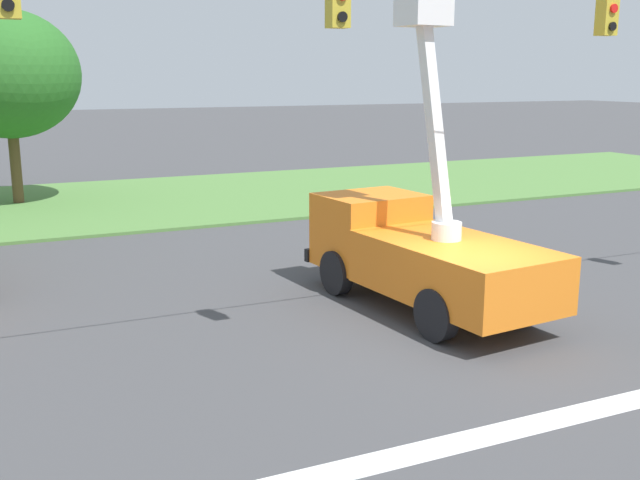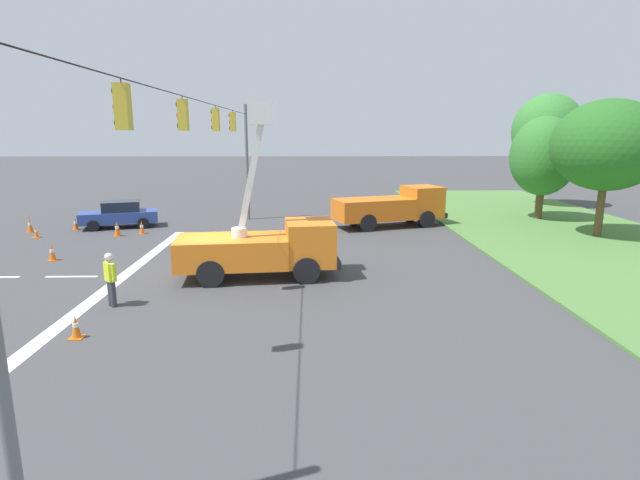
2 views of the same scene
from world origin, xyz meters
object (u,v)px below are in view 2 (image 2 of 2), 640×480
object	(u,v)px
sedan_blue	(120,214)
utility_truck_support_near	(393,207)
tree_centre	(608,145)
road_worker	(110,276)
tree_west	(544,156)
traffic_cone_far_left	(30,225)
traffic_cone_far_right	(52,252)
traffic_cone_near_bucket	(36,232)
traffic_cone_lane_edge_b	(142,227)
traffic_cone_foreground_right	(117,229)
traffic_cone_mid_left	(76,327)
traffic_cone_foreground_left	(75,224)
tree_far_west	(547,131)
utility_truck_bucket_lift	(263,244)

from	to	relation	value
sedan_blue	utility_truck_support_near	bearing A→B (deg)	89.88
tree_centre	road_worker	xyz separation A→B (m)	(10.20, -21.68, -3.84)
tree_west	road_worker	world-z (taller)	tree_west
traffic_cone_far_left	traffic_cone_far_right	world-z (taller)	traffic_cone_far_left
traffic_cone_far_right	road_worker	bearing A→B (deg)	39.28
traffic_cone_near_bucket	traffic_cone_lane_edge_b	xyz separation A→B (m)	(-0.90, 5.30, 0.08)
traffic_cone_foreground_right	traffic_cone_lane_edge_b	xyz separation A→B (m)	(-0.58, 1.13, -0.05)
sedan_blue	traffic_cone_lane_edge_b	bearing A→B (deg)	43.91
traffic_cone_mid_left	traffic_cone_foreground_right	bearing A→B (deg)	-163.73
utility_truck_support_near	traffic_cone_foreground_left	size ratio (longest dim) A/B	10.00
road_worker	traffic_cone_foreground_right	world-z (taller)	road_worker
traffic_cone_foreground_right	traffic_cone_near_bucket	bearing A→B (deg)	-85.72
tree_west	traffic_cone_mid_left	xyz separation A→B (m)	(18.34, -21.03, -3.72)
traffic_cone_foreground_left	traffic_cone_near_bucket	xyz separation A→B (m)	(2.23, -1.07, -0.05)
tree_far_west	tree_west	xyz separation A→B (m)	(6.14, -3.00, -1.55)
sedan_blue	traffic_cone_foreground_right	size ratio (longest dim) A/B	5.58
traffic_cone_mid_left	traffic_cone_lane_edge_b	size ratio (longest dim) A/B	0.89
traffic_cone_far_left	traffic_cone_foreground_right	bearing A→B (deg)	77.62
tree_far_west	traffic_cone_lane_edge_b	distance (m)	29.23
utility_truck_bucket_lift	traffic_cone_far_left	distance (m)	16.64
tree_far_west	traffic_cone_mid_left	distance (m)	34.70
tree_centre	traffic_cone_far_left	distance (m)	31.38
tree_far_west	utility_truck_bucket_lift	xyz separation A→B (m)	(18.68, -19.46, -4.28)
traffic_cone_lane_edge_b	traffic_cone_far_left	size ratio (longest dim) A/B	0.91
traffic_cone_foreground_left	traffic_cone_lane_edge_b	size ratio (longest dim) A/B	0.94
traffic_cone_foreground_right	traffic_cone_far_right	bearing A→B (deg)	-9.37
traffic_cone_foreground_right	traffic_cone_far_right	xyz separation A→B (m)	(5.24, -0.86, -0.04)
utility_truck_bucket_lift	traffic_cone_near_bucket	bearing A→B (deg)	-121.03
tree_centre	traffic_cone_foreground_right	size ratio (longest dim) A/B	8.66
traffic_cone_far_right	tree_far_west	bearing A→B (deg)	118.85
road_worker	traffic_cone_foreground_left	bearing A→B (deg)	-151.52
sedan_blue	traffic_cone_foreground_left	bearing A→B (deg)	-74.54
tree_centre	utility_truck_support_near	world-z (taller)	tree_centre
tree_far_west	utility_truck_bucket_lift	size ratio (longest dim) A/B	1.26
sedan_blue	traffic_cone_mid_left	xyz separation A→B (m)	(16.35, 4.79, -0.47)
tree_far_west	traffic_cone_far_left	xyz separation A→B (m)	(9.53, -33.33, -5.18)
traffic_cone_mid_left	traffic_cone_far_left	xyz separation A→B (m)	(-14.95, -9.30, 0.09)
utility_truck_support_near	traffic_cone_far_left	distance (m)	20.69
road_worker	traffic_cone_near_bucket	distance (m)	13.66
tree_west	utility_truck_bucket_lift	distance (m)	20.87
traffic_cone_lane_edge_b	traffic_cone_far_left	xyz separation A→B (m)	(-0.57, -6.41, 0.04)
tree_far_west	sedan_blue	world-z (taller)	tree_far_west
tree_far_west	tree_west	distance (m)	7.01
traffic_cone_near_bucket	traffic_cone_far_left	size ratio (longest dim) A/B	0.74
tree_west	sedan_blue	xyz separation A→B (m)	(1.99, -25.82, -3.25)
traffic_cone_near_bucket	road_worker	bearing A→B (deg)	36.91
utility_truck_bucket_lift	traffic_cone_lane_edge_b	size ratio (longest dim) A/B	8.86
traffic_cone_foreground_right	traffic_cone_near_bucket	size ratio (longest dim) A/B	1.37
utility_truck_bucket_lift	traffic_cone_mid_left	xyz separation A→B (m)	(5.80, -4.57, -0.99)
sedan_blue	traffic_cone_mid_left	size ratio (longest dim) A/B	7.02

